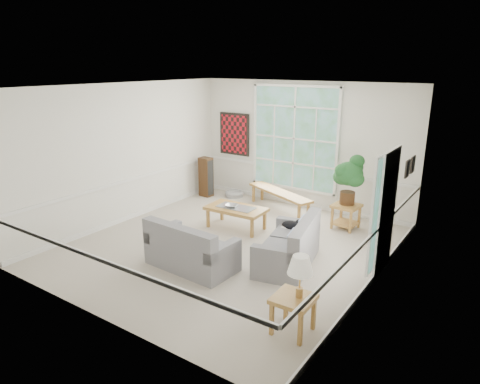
# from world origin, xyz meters

# --- Properties ---
(floor) EXTENTS (5.50, 6.00, 0.01)m
(floor) POSITION_xyz_m (0.00, 0.00, -0.01)
(floor) COLOR #B0A597
(floor) RESTS_ON ground
(ceiling) EXTENTS (5.50, 6.00, 0.02)m
(ceiling) POSITION_xyz_m (0.00, 0.00, 3.00)
(ceiling) COLOR white
(ceiling) RESTS_ON ground
(wall_back) EXTENTS (5.50, 0.02, 3.00)m
(wall_back) POSITION_xyz_m (0.00, 3.00, 1.50)
(wall_back) COLOR silver
(wall_back) RESTS_ON ground
(wall_front) EXTENTS (5.50, 0.02, 3.00)m
(wall_front) POSITION_xyz_m (0.00, -3.00, 1.50)
(wall_front) COLOR silver
(wall_front) RESTS_ON ground
(wall_left) EXTENTS (0.02, 6.00, 3.00)m
(wall_left) POSITION_xyz_m (-2.75, 0.00, 1.50)
(wall_left) COLOR silver
(wall_left) RESTS_ON ground
(wall_right) EXTENTS (0.02, 6.00, 3.00)m
(wall_right) POSITION_xyz_m (2.75, 0.00, 1.50)
(wall_right) COLOR silver
(wall_right) RESTS_ON ground
(window_back) EXTENTS (2.30, 0.08, 2.40)m
(window_back) POSITION_xyz_m (-0.20, 2.96, 1.65)
(window_back) COLOR white
(window_back) RESTS_ON wall_back
(entry_door) EXTENTS (0.08, 0.90, 2.10)m
(entry_door) POSITION_xyz_m (2.71, 0.60, 1.05)
(entry_door) COLOR white
(entry_door) RESTS_ON floor
(door_sidelight) EXTENTS (0.08, 0.26, 1.90)m
(door_sidelight) POSITION_xyz_m (2.71, -0.03, 1.15)
(door_sidelight) COLOR white
(door_sidelight) RESTS_ON wall_right
(wall_art) EXTENTS (0.90, 0.06, 1.10)m
(wall_art) POSITION_xyz_m (-1.95, 2.95, 1.60)
(wall_art) COLOR maroon
(wall_art) RESTS_ON wall_back
(wall_frame_near) EXTENTS (0.04, 0.26, 0.32)m
(wall_frame_near) POSITION_xyz_m (2.71, 1.75, 1.55)
(wall_frame_near) COLOR black
(wall_frame_near) RESTS_ON wall_right
(wall_frame_far) EXTENTS (0.04, 0.26, 0.32)m
(wall_frame_far) POSITION_xyz_m (2.71, 2.15, 1.55)
(wall_frame_far) COLOR black
(wall_frame_far) RESTS_ON wall_right
(loveseat_right) EXTENTS (1.12, 1.70, 0.84)m
(loveseat_right) POSITION_xyz_m (1.29, -0.08, 0.42)
(loveseat_right) COLOR gray
(loveseat_right) RESTS_ON floor
(loveseat_front) EXTENTS (1.58, 0.87, 0.83)m
(loveseat_front) POSITION_xyz_m (-0.02, -1.09, 0.42)
(loveseat_front) COLOR gray
(loveseat_front) RESTS_ON floor
(coffee_table) EXTENTS (1.28, 0.73, 0.47)m
(coffee_table) POSITION_xyz_m (-0.42, 0.82, 0.23)
(coffee_table) COLOR #A57537
(coffee_table) RESTS_ON floor
(pewter_bowl) EXTENTS (0.37, 0.37, 0.08)m
(pewter_bowl) POSITION_xyz_m (-0.50, 0.77, 0.51)
(pewter_bowl) COLOR gray
(pewter_bowl) RESTS_ON coffee_table
(window_bench) EXTENTS (1.98, 1.14, 0.47)m
(window_bench) POSITION_xyz_m (-0.23, 2.35, 0.23)
(window_bench) COLOR #A57537
(window_bench) RESTS_ON floor
(end_table) EXTENTS (0.57, 0.57, 0.53)m
(end_table) POSITION_xyz_m (1.50, 2.13, 0.26)
(end_table) COLOR #A57537
(end_table) RESTS_ON floor
(houseplant) EXTENTS (0.74, 0.74, 1.08)m
(houseplant) POSITION_xyz_m (1.49, 2.18, 1.06)
(houseplant) COLOR #1D5023
(houseplant) RESTS_ON end_table
(side_table) EXTENTS (0.52, 0.52, 0.52)m
(side_table) POSITION_xyz_m (2.28, -1.79, 0.26)
(side_table) COLOR #A57537
(side_table) RESTS_ON floor
(table_lamp) EXTENTS (0.39, 0.39, 0.57)m
(table_lamp) POSITION_xyz_m (2.34, -1.75, 0.80)
(table_lamp) COLOR white
(table_lamp) RESTS_ON side_table
(pet_bed) EXTENTS (0.52, 0.52, 0.14)m
(pet_bed) POSITION_xyz_m (-1.74, 2.65, 0.07)
(pet_bed) COLOR gray
(pet_bed) RESTS_ON floor
(floor_speaker) EXTENTS (0.34, 0.28, 1.03)m
(floor_speaker) POSITION_xyz_m (-2.40, 2.29, 0.52)
(floor_speaker) COLOR #382110
(floor_speaker) RESTS_ON floor
(cat) EXTENTS (0.41, 0.33, 0.17)m
(cat) POSITION_xyz_m (1.08, 0.43, 0.52)
(cat) COLOR black
(cat) RESTS_ON loveseat_right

